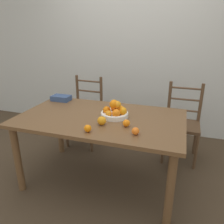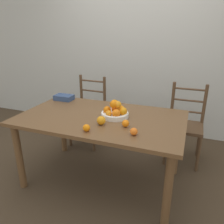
# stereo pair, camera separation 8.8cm
# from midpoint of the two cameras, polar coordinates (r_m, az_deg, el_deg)

# --- Properties ---
(ground_plane) EXTENTS (12.00, 12.00, 0.00)m
(ground_plane) POSITION_cam_midpoint_polar(r_m,az_deg,el_deg) (2.57, -1.54, -17.08)
(ground_plane) COLOR #423323
(wall_back) EXTENTS (8.00, 0.06, 2.60)m
(wall_back) POSITION_cam_midpoint_polar(r_m,az_deg,el_deg) (3.48, 7.89, 15.94)
(wall_back) COLOR beige
(wall_back) RESTS_ON ground_plane
(dining_table) EXTENTS (1.64, 0.97, 0.76)m
(dining_table) POSITION_cam_midpoint_polar(r_m,az_deg,el_deg) (2.23, -1.70, -3.40)
(dining_table) COLOR brown
(dining_table) RESTS_ON ground_plane
(fruit_bowl) EXTENTS (0.27, 0.27, 0.18)m
(fruit_bowl) POSITION_cam_midpoint_polar(r_m,az_deg,el_deg) (2.15, 2.03, 0.07)
(fruit_bowl) COLOR white
(fruit_bowl) RESTS_ON dining_table
(orange_loose_0) EXTENTS (0.08, 0.08, 0.08)m
(orange_loose_0) POSITION_cam_midpoint_polar(r_m,az_deg,el_deg) (1.98, -1.56, -2.22)
(orange_loose_0) COLOR orange
(orange_loose_0) RESTS_ON dining_table
(orange_loose_1) EXTENTS (0.07, 0.07, 0.07)m
(orange_loose_1) POSITION_cam_midpoint_polar(r_m,az_deg,el_deg) (1.95, 4.86, -2.98)
(orange_loose_1) COLOR orange
(orange_loose_1) RESTS_ON dining_table
(orange_loose_2) EXTENTS (0.06, 0.06, 0.06)m
(orange_loose_2) POSITION_cam_midpoint_polar(r_m,az_deg,el_deg) (1.87, -5.35, -4.15)
(orange_loose_2) COLOR orange
(orange_loose_2) RESTS_ON dining_table
(orange_loose_3) EXTENTS (0.06, 0.06, 0.06)m
(orange_loose_3) POSITION_cam_midpoint_polar(r_m,az_deg,el_deg) (1.81, 7.12, -5.10)
(orange_loose_3) COLOR orange
(orange_loose_3) RESTS_ON dining_table
(chair_left) EXTENTS (0.44, 0.42, 0.97)m
(chair_left) POSITION_cam_midpoint_polar(r_m,az_deg,el_deg) (3.15, -5.30, -0.15)
(chair_left) COLOR #513823
(chair_left) RESTS_ON ground_plane
(chair_right) EXTENTS (0.43, 0.41, 0.97)m
(chair_right) POSITION_cam_midpoint_polar(r_m,az_deg,el_deg) (2.87, 19.37, -3.41)
(chair_right) COLOR #513823
(chair_right) RESTS_ON ground_plane
(book_stack) EXTENTS (0.22, 0.15, 0.06)m
(book_stack) POSITION_cam_midpoint_polar(r_m,az_deg,el_deg) (2.76, -11.54, 3.74)
(book_stack) COLOR #334770
(book_stack) RESTS_ON dining_table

